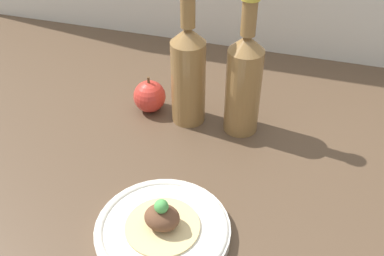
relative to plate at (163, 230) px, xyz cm
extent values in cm
cube|color=brown|center=(-0.88, 15.75, -3.22)|extent=(180.00, 110.00, 4.00)
cylinder|color=silver|center=(0.00, 0.00, -0.27)|extent=(22.34, 22.34, 1.90)
torus|color=silver|center=(0.00, 0.00, 0.40)|extent=(21.88, 21.88, 1.33)
cylinder|color=#D6BC7F|center=(0.00, 0.00, 0.88)|extent=(12.32, 12.32, 0.40)
ellipsoid|color=brown|center=(0.00, 0.00, 3.04)|extent=(5.81, 4.94, 3.92)
sphere|color=#4CA34C|center=(0.00, 0.00, 5.69)|extent=(2.31, 2.31, 2.31)
cylinder|color=olive|center=(-5.45, 32.00, 8.12)|extent=(7.26, 7.26, 18.68)
cone|color=olive|center=(-5.45, 32.00, 19.09)|extent=(7.26, 7.26, 3.27)
cylinder|color=olive|center=(-5.45, 32.00, 24.17)|extent=(2.90, 2.90, 6.90)
cylinder|color=olive|center=(6.21, 32.00, 8.12)|extent=(7.26, 7.26, 18.68)
cone|color=olive|center=(6.21, 32.00, 19.09)|extent=(7.26, 7.26, 3.27)
cylinder|color=olive|center=(6.21, 32.00, 24.17)|extent=(2.90, 2.90, 6.90)
sphere|color=red|center=(-14.74, 32.67, 2.40)|extent=(7.24, 7.24, 7.24)
cylinder|color=brown|center=(-14.74, 32.67, 6.59)|extent=(0.58, 0.58, 1.63)
camera|label=1|loc=(18.35, -44.21, 58.58)|focal=42.00mm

